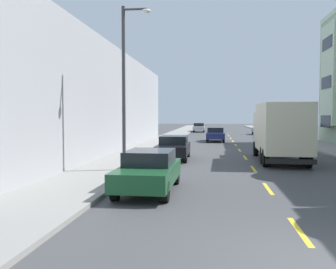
{
  "coord_description": "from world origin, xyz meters",
  "views": [
    {
      "loc": [
        -1.98,
        -6.72,
        2.67
      ],
      "look_at": [
        -5.75,
        23.85,
        1.07
      ],
      "focal_mm": 39.67,
      "sensor_mm": 36.0,
      "label": 1
    }
  ],
  "objects_px": {
    "street_lamp": "(127,77)",
    "parked_sedan_silver": "(199,127)",
    "parked_sedan_forest": "(149,170)",
    "moving_navy_sedan": "(215,134)",
    "delivery_box_truck": "(280,129)",
    "parked_hatchback_sky": "(260,129)",
    "parked_hatchback_white": "(280,135)",
    "parked_sedan_black": "(174,147)",
    "parked_sedan_champagne": "(269,132)"
  },
  "relations": [
    {
      "from": "street_lamp",
      "to": "parked_sedan_silver",
      "type": "distance_m",
      "value": 42.91
    },
    {
      "from": "parked_sedan_forest",
      "to": "moving_navy_sedan",
      "type": "height_order",
      "value": "same"
    },
    {
      "from": "street_lamp",
      "to": "delivery_box_truck",
      "type": "bearing_deg",
      "value": 33.26
    },
    {
      "from": "street_lamp",
      "to": "parked_sedan_silver",
      "type": "xyz_separation_m",
      "value": [
        1.63,
        42.72,
        -3.69
      ]
    },
    {
      "from": "street_lamp",
      "to": "moving_navy_sedan",
      "type": "height_order",
      "value": "street_lamp"
    },
    {
      "from": "street_lamp",
      "to": "parked_hatchback_sky",
      "type": "relative_size",
      "value": 1.87
    },
    {
      "from": "street_lamp",
      "to": "parked_sedan_forest",
      "type": "relative_size",
      "value": 1.66
    },
    {
      "from": "street_lamp",
      "to": "parked_hatchback_sky",
      "type": "height_order",
      "value": "street_lamp"
    },
    {
      "from": "parked_hatchback_white",
      "to": "moving_navy_sedan",
      "type": "relative_size",
      "value": 0.89
    },
    {
      "from": "delivery_box_truck",
      "to": "parked_hatchback_sky",
      "type": "bearing_deg",
      "value": 85.23
    },
    {
      "from": "delivery_box_truck",
      "to": "parked_sedan_silver",
      "type": "xyz_separation_m",
      "value": [
        -6.12,
        37.63,
        -1.14
      ]
    },
    {
      "from": "parked_sedan_black",
      "to": "moving_navy_sedan",
      "type": "bearing_deg",
      "value": 80.81
    },
    {
      "from": "parked_sedan_forest",
      "to": "parked_sedan_silver",
      "type": "xyz_separation_m",
      "value": [
        -0.11,
        46.73,
        0.0
      ]
    },
    {
      "from": "delivery_box_truck",
      "to": "parked_sedan_black",
      "type": "distance_m",
      "value": 6.28
    },
    {
      "from": "parked_hatchback_white",
      "to": "parked_hatchback_sky",
      "type": "height_order",
      "value": "same"
    },
    {
      "from": "parked_hatchback_sky",
      "to": "street_lamp",
      "type": "bearing_deg",
      "value": -106.08
    },
    {
      "from": "street_lamp",
      "to": "parked_sedan_champagne",
      "type": "bearing_deg",
      "value": 69.39
    },
    {
      "from": "parked_hatchback_white",
      "to": "street_lamp",
      "type": "bearing_deg",
      "value": -117.19
    },
    {
      "from": "parked_sedan_champagne",
      "to": "parked_sedan_forest",
      "type": "distance_m",
      "value": 32.96
    },
    {
      "from": "street_lamp",
      "to": "delivery_box_truck",
      "type": "distance_m",
      "value": 9.62
    },
    {
      "from": "parked_hatchback_sky",
      "to": "moving_navy_sedan",
      "type": "height_order",
      "value": "parked_hatchback_sky"
    },
    {
      "from": "parked_sedan_forest",
      "to": "parked_sedan_silver",
      "type": "relative_size",
      "value": 1.0
    },
    {
      "from": "parked_sedan_black",
      "to": "parked_hatchback_white",
      "type": "distance_m",
      "value": 17.07
    },
    {
      "from": "parked_hatchback_sky",
      "to": "moving_navy_sedan",
      "type": "distance_m",
      "value": 15.69
    },
    {
      "from": "parked_sedan_forest",
      "to": "parked_hatchback_white",
      "type": "bearing_deg",
      "value": 70.4
    },
    {
      "from": "parked_sedan_champagne",
      "to": "moving_navy_sedan",
      "type": "distance_m",
      "value": 9.0
    },
    {
      "from": "delivery_box_truck",
      "to": "parked_sedan_silver",
      "type": "bearing_deg",
      "value": 99.24
    },
    {
      "from": "parked_sedan_black",
      "to": "parked_hatchback_sky",
      "type": "xyz_separation_m",
      "value": [
        8.73,
        30.33,
        0.01
      ]
    },
    {
      "from": "parked_hatchback_white",
      "to": "parked_sedan_silver",
      "type": "distance_m",
      "value": 24.22
    },
    {
      "from": "parked_sedan_champagne",
      "to": "parked_hatchback_sky",
      "type": "xyz_separation_m",
      "value": [
        -0.13,
        8.0,
        0.01
      ]
    },
    {
      "from": "street_lamp",
      "to": "parked_sedan_forest",
      "type": "bearing_deg",
      "value": -66.52
    },
    {
      "from": "parked_sedan_black",
      "to": "parked_sedan_forest",
      "type": "relative_size",
      "value": 1.0
    },
    {
      "from": "parked_hatchback_white",
      "to": "parked_sedan_silver",
      "type": "xyz_separation_m",
      "value": [
        -8.7,
        22.61,
        -0.01
      ]
    },
    {
      "from": "parked_hatchback_white",
      "to": "parked_sedan_forest",
      "type": "height_order",
      "value": "parked_hatchback_white"
    },
    {
      "from": "street_lamp",
      "to": "parked_sedan_black",
      "type": "relative_size",
      "value": 1.65
    },
    {
      "from": "parked_sedan_champagne",
      "to": "parked_sedan_black",
      "type": "bearing_deg",
      "value": -111.64
    },
    {
      "from": "delivery_box_truck",
      "to": "parked_sedan_champagne",
      "type": "height_order",
      "value": "delivery_box_truck"
    },
    {
      "from": "parked_sedan_black",
      "to": "moving_navy_sedan",
      "type": "distance_m",
      "value": 16.11
    },
    {
      "from": "parked_sedan_champagne",
      "to": "parked_sedan_black",
      "type": "xyz_separation_m",
      "value": [
        -8.86,
        -22.33,
        0.0
      ]
    },
    {
      "from": "parked_sedan_silver",
      "to": "moving_navy_sedan",
      "type": "relative_size",
      "value": 1.0
    },
    {
      "from": "parked_hatchback_sky",
      "to": "parked_sedan_silver",
      "type": "relative_size",
      "value": 0.88
    },
    {
      "from": "parked_sedan_champagne",
      "to": "delivery_box_truck",
      "type": "bearing_deg",
      "value": -96.76
    },
    {
      "from": "street_lamp",
      "to": "parked_hatchback_white",
      "type": "relative_size",
      "value": 1.86
    },
    {
      "from": "parked_sedan_black",
      "to": "parked_sedan_forest",
      "type": "height_order",
      "value": "same"
    },
    {
      "from": "parked_sedan_champagne",
      "to": "parked_hatchback_sky",
      "type": "bearing_deg",
      "value": 90.93
    },
    {
      "from": "parked_sedan_champagne",
      "to": "moving_navy_sedan",
      "type": "relative_size",
      "value": 1.0
    },
    {
      "from": "delivery_box_truck",
      "to": "parked_hatchback_sky",
      "type": "relative_size",
      "value": 1.86
    },
    {
      "from": "parked_sedan_silver",
      "to": "parked_sedan_black",
      "type": "bearing_deg",
      "value": -90.07
    },
    {
      "from": "street_lamp",
      "to": "moving_navy_sedan",
      "type": "distance_m",
      "value": 22.06
    },
    {
      "from": "parked_sedan_forest",
      "to": "moving_navy_sedan",
      "type": "bearing_deg",
      "value": 84.55
    }
  ]
}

